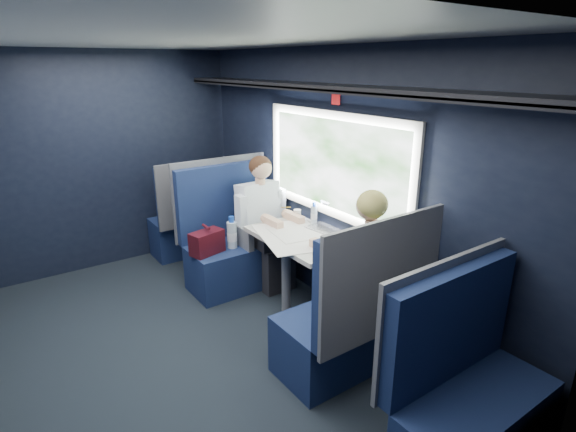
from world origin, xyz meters
TOP-DOWN VIEW (x-y plane):
  - ground at (0.00, 0.00)m, footprint 2.80×4.20m
  - room_shell at (0.02, 0.00)m, footprint 3.00×4.40m
  - table at (1.03, 0.00)m, footprint 0.62×1.00m
  - seat_bay_near at (0.84, 0.87)m, footprint 1.05×0.62m
  - seat_bay_far at (0.85, -0.87)m, footprint 1.04×0.62m
  - seat_row_front at (0.85, 1.80)m, footprint 1.04×0.51m
  - seat_row_back at (0.85, -1.80)m, footprint 1.04×0.51m
  - man at (1.10, 0.70)m, footprint 0.53×0.56m
  - woman at (1.10, -0.71)m, footprint 0.53×0.56m
  - papers at (0.97, 0.03)m, footprint 0.71×0.87m
  - laptop at (1.36, 0.01)m, footprint 0.27×0.33m
  - bottle_small at (1.33, 0.19)m, footprint 0.06×0.06m
  - cup at (1.28, 0.38)m, footprint 0.07×0.07m

SIDE VIEW (x-z plane):
  - ground at x=0.00m, z-range -0.01..0.00m
  - seat_row_front at x=0.85m, z-range -0.17..0.99m
  - seat_row_back at x=0.85m, z-range -0.17..0.99m
  - seat_bay_far at x=0.85m, z-range -0.22..1.04m
  - seat_bay_near at x=0.84m, z-range -0.21..1.05m
  - table at x=1.03m, z-range 0.29..1.03m
  - man at x=1.10m, z-range 0.06..1.38m
  - woman at x=1.10m, z-range 0.07..1.39m
  - papers at x=0.97m, z-range 0.74..0.75m
  - cup at x=1.28m, z-range 0.74..0.83m
  - laptop at x=1.36m, z-range 0.69..0.92m
  - bottle_small at x=1.33m, z-range 0.73..0.93m
  - room_shell at x=0.02m, z-range 0.28..2.68m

